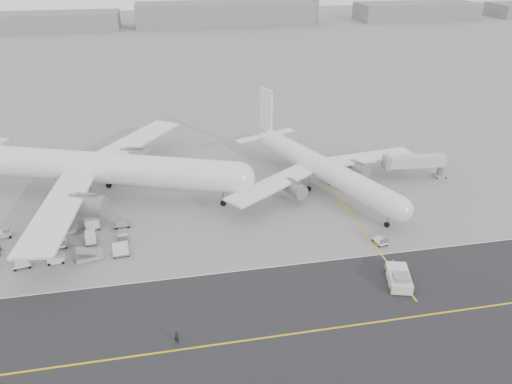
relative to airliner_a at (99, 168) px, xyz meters
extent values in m
plane|color=gray|center=(18.36, -29.70, -6.48)|extent=(700.00, 700.00, 0.00)
cube|color=#29292B|center=(23.36, -47.70, -6.47)|extent=(220.00, 32.00, 0.02)
cube|color=gold|center=(23.36, -47.70, -6.45)|extent=(220.00, 0.30, 0.01)
cube|color=silver|center=(23.36, -31.90, -6.45)|extent=(220.00, 0.25, 0.01)
cube|color=gold|center=(48.36, -24.70, -6.46)|extent=(0.30, 40.00, 0.01)
cylinder|color=white|center=(1.48, -0.56, 0.03)|extent=(54.05, 25.62, 6.35)
sphere|color=white|center=(27.38, -10.40, 0.03)|extent=(6.22, 6.22, 6.22)
cube|color=white|center=(-5.72, -15.72, -0.76)|extent=(10.31, 30.99, 0.45)
cube|color=white|center=(6.16, 15.55, -0.76)|extent=(22.90, 28.82, 0.45)
cylinder|color=slate|center=(-1.33, -11.78, -2.35)|extent=(7.72, 6.08, 3.94)
cylinder|color=slate|center=(6.83, 9.69, -2.35)|extent=(7.72, 6.08, 3.94)
cylinder|color=black|center=(24.22, -9.20, -5.88)|extent=(1.30, 0.89, 1.20)
cylinder|color=black|center=(-1.77, -3.41, -5.88)|extent=(1.30, 0.89, 1.20)
cylinder|color=black|center=(0.94, 3.72, -5.88)|extent=(1.30, 0.89, 1.20)
cylinder|color=gray|center=(24.22, -9.20, -4.21)|extent=(0.36, 0.36, 3.33)
cylinder|color=white|center=(46.37, -6.41, -1.57)|extent=(19.84, 40.65, 4.79)
sphere|color=white|center=(54.07, -25.85, -1.57)|extent=(4.70, 4.70, 4.70)
cone|color=white|center=(38.31, 13.98, -1.21)|extent=(7.01, 9.17, 4.31)
cube|color=white|center=(38.12, 14.46, 5.42)|extent=(2.15, 4.45, 10.20)
cube|color=white|center=(34.11, 13.14, -1.09)|extent=(7.96, 4.95, 0.25)
cube|color=white|center=(41.94, 16.24, -1.09)|extent=(7.96, 4.95, 0.25)
cube|color=white|center=(34.26, -10.10, -2.17)|extent=(21.63, 17.50, 0.45)
cube|color=white|center=(57.73, -0.82, -2.17)|extent=(23.42, 8.08, 0.45)
cylinder|color=slate|center=(38.69, -10.55, -3.36)|extent=(4.64, 5.84, 2.97)
cylinder|color=slate|center=(54.81, -4.17, -3.36)|extent=(4.64, 5.84, 2.97)
cylinder|color=black|center=(53.13, -23.48, -5.96)|extent=(0.85, 1.15, 1.04)
cylinder|color=black|center=(43.14, -6.04, -5.96)|extent=(0.85, 1.15, 1.04)
cylinder|color=black|center=(48.49, -3.93, -5.96)|extent=(0.85, 1.15, 1.04)
cylinder|color=gray|center=(53.13, -23.48, -4.70)|extent=(0.36, 0.36, 2.52)
cube|color=beige|center=(47.66, -39.79, -5.56)|extent=(4.96, 7.33, 1.51)
cube|color=#939398|center=(47.25, -41.24, -4.43)|extent=(2.88, 2.73, 0.97)
cylinder|color=gray|center=(48.80, -35.84, -5.94)|extent=(0.94, 2.75, 0.17)
cylinder|color=black|center=(45.60, -41.89, -5.99)|extent=(0.68, 1.05, 0.97)
cylinder|color=black|center=(48.30, -42.67, -5.99)|extent=(0.68, 1.05, 0.97)
cylinder|color=black|center=(47.03, -36.91, -5.99)|extent=(0.68, 1.05, 0.97)
cylinder|color=black|center=(49.73, -37.68, -5.99)|extent=(0.68, 1.05, 0.97)
cylinder|color=gray|center=(74.23, -5.06, -4.67)|extent=(1.45, 1.45, 3.63)
cube|color=#939398|center=(74.23, -5.06, -6.16)|extent=(2.55, 2.55, 0.63)
cube|color=silver|center=(67.91, -4.53, -2.31)|extent=(13.77, 3.67, 2.36)
cube|color=#939398|center=(61.40, -3.99, -2.31)|extent=(1.33, 2.98, 2.72)
cylinder|color=black|center=(75.31, -4.15, -6.21)|extent=(0.32, 0.56, 0.54)
imported|color=black|center=(12.91, -46.36, -5.53)|extent=(0.80, 0.65, 1.90)
camera|label=1|loc=(13.49, -97.72, 41.48)|focal=35.00mm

